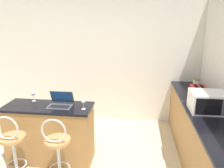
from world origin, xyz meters
The scene contains 11 objects.
wall_back centered at (0.00, 2.34, 1.30)m, with size 12.00×0.06×2.60m.
breakfast_bar centered at (-0.40, 0.69, 0.46)m, with size 1.32×0.51×0.92m.
counter_right centered at (1.90, 0.91, 0.46)m, with size 0.58×2.84×0.92m.
bar_stool_near centered at (-0.72, 0.18, 0.47)m, with size 0.40×0.40×1.00m.
bar_stool_far centered at (-0.09, 0.18, 0.47)m, with size 0.40×0.40×1.00m.
laptop centered at (-0.21, 0.72, 0.97)m, with size 0.35×0.28×0.21m.
microwave centered at (1.89, 0.76, 1.06)m, with size 0.47×0.39×0.28m.
toaster centered at (1.92, 1.34, 1.01)m, with size 0.25×0.30×0.19m.
storage_jar centered at (1.99, 1.81, 1.02)m, with size 0.12×0.12×0.20m.
wine_glass_tall centered at (0.16, 0.63, 1.03)m, with size 0.06×0.06×0.15m.
wine_glass_short centered at (-0.70, 0.86, 1.04)m, with size 0.07×0.07×0.17m.
Camera 1 is at (0.91, -2.20, 2.15)m, focal length 35.00 mm.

